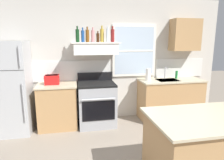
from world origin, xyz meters
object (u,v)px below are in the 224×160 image
bottle_clear_tall (108,35)px  bottle_rose_pink (93,36)px  bottle_dark_green_wine (77,35)px  bottle_champagne_gold_foil (102,35)px  toaster (52,79)px  bottle_brown_stout (98,38)px  paper_towel_roll (148,75)px  bottle_red_label_wine (113,35)px  kitchen_island (206,151)px  bottle_amber_wine (87,36)px  dish_soap_bottle (176,75)px  stove_range (97,104)px  bottle_blue_liqueur (83,36)px  refrigerator (11,88)px

bottle_clear_tall → bottle_rose_pink: bearing=171.9°
bottle_dark_green_wine → bottle_champagne_gold_foil: 0.51m
toaster → bottle_rose_pink: 1.21m
bottle_brown_stout → paper_towel_roll: size_ratio=0.81×
bottle_dark_green_wine → bottle_rose_pink: (0.31, 0.05, -0.01)m
bottle_rose_pink → bottle_red_label_wine: bottle_red_label_wine is taller
bottle_rose_pink → bottle_champagne_gold_foil: bottle_champagne_gold_foil is taller
bottle_clear_tall → kitchen_island: bottle_clear_tall is taller
bottle_amber_wine → dish_soap_bottle: size_ratio=1.67×
dish_soap_bottle → bottle_amber_wine: bearing=-177.4°
stove_range → bottle_clear_tall: (0.25, 0.05, 1.42)m
stove_range → bottle_red_label_wine: bearing=10.5°
bottle_rose_pink → kitchen_island: bearing=-62.1°
bottle_blue_liqueur → kitchen_island: bottle_blue_liqueur is taller
refrigerator → dish_soap_bottle: refrigerator is taller
bottle_brown_stout → bottle_dark_green_wine: bearing=-177.9°
bottle_amber_wine → bottle_champagne_gold_foil: (0.30, 0.09, 0.01)m
bottle_rose_pink → bottle_champagne_gold_foil: 0.20m
paper_towel_roll → dish_soap_bottle: 0.74m
toaster → bottle_blue_liqueur: size_ratio=1.04×
bottle_blue_liqueur → bottle_champagne_gold_foil: bearing=8.7°
stove_range → bottle_dark_green_wine: (-0.36, 0.04, 1.41)m
stove_range → bottle_blue_liqueur: bearing=163.7°
toaster → bottle_blue_liqueur: 1.07m
bottle_champagne_gold_foil → dish_soap_bottle: (1.74, 0.00, -0.88)m
dish_soap_bottle → kitchen_island: (-0.79, -2.19, -0.54)m
paper_towel_roll → dish_soap_bottle: paper_towel_roll is taller
bottle_dark_green_wine → stove_range: bearing=-6.8°
stove_range → dish_soap_bottle: 1.96m
bottle_champagne_gold_foil → bottle_dark_green_wine: bearing=-169.7°
dish_soap_bottle → bottle_blue_liqueur: bearing=-178.3°
paper_towel_roll → dish_soap_bottle: (0.74, 0.10, -0.04)m
bottle_dark_green_wine → paper_towel_roll: bearing=-0.2°
toaster → bottle_amber_wine: bearing=-1.4°
bottle_rose_pink → kitchen_island: size_ratio=0.21×
toaster → bottle_clear_tall: bearing=-0.6°
kitchen_island → dish_soap_bottle: bearing=70.2°
kitchen_island → bottle_rose_pink: bearing=117.9°
toaster → bottle_clear_tall: bottle_clear_tall is taller
bottle_blue_liqueur → bottle_champagne_gold_foil: (0.39, 0.06, 0.02)m
bottle_dark_green_wine → bottle_blue_liqueur: bottle_dark_green_wine is taller
toaster → bottle_champagne_gold_foil: bearing=4.0°
stove_range → bottle_dark_green_wine: bearing=173.2°
stove_range → paper_towel_roll: bearing=1.9°
bottle_champagne_gold_foil → dish_soap_bottle: size_ratio=1.83×
stove_range → refrigerator: bearing=-179.2°
bottle_amber_wine → paper_towel_roll: bearing=-0.3°
bottle_rose_pink → kitchen_island: bottle_rose_pink is taller
bottle_brown_stout → bottle_champagne_gold_foil: 0.13m
bottle_brown_stout → paper_towel_roll: bottle_brown_stout is taller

